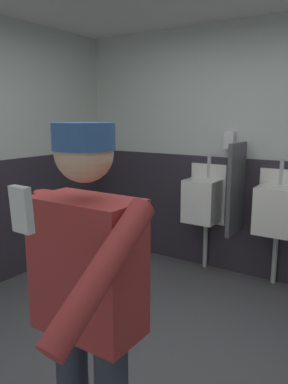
% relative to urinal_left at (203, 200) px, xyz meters
% --- Properties ---
extents(ground_plane, '(4.57, 4.48, 0.04)m').
position_rel_urinal_left_xyz_m(ground_plane, '(0.41, -1.78, -0.80)').
color(ground_plane, '#4C4C51').
extents(wall_back, '(4.57, 0.12, 2.57)m').
position_rel_urinal_left_xyz_m(wall_back, '(0.41, 0.22, 0.51)').
color(wall_back, silver).
rests_on(wall_back, ground_plane).
extents(wainscot_band_back, '(3.97, 0.03, 1.23)m').
position_rel_urinal_left_xyz_m(wainscot_band_back, '(0.41, 0.14, -0.16)').
color(wainscot_band_back, '#2D2833').
rests_on(wainscot_band_back, ground_plane).
extents(urinal_left, '(0.40, 0.34, 1.24)m').
position_rel_urinal_left_xyz_m(urinal_left, '(0.00, 0.00, 0.00)').
color(urinal_left, white).
rests_on(urinal_left, ground_plane).
extents(urinal_middle, '(0.40, 0.34, 1.24)m').
position_rel_urinal_left_xyz_m(urinal_middle, '(0.75, 0.00, 0.00)').
color(urinal_middle, white).
rests_on(urinal_middle, ground_plane).
extents(privacy_divider_panel, '(0.04, 0.40, 0.90)m').
position_rel_urinal_left_xyz_m(privacy_divider_panel, '(0.37, -0.07, 0.17)').
color(privacy_divider_panel, '#4C4C51').
extents(person, '(0.66, 0.60, 1.63)m').
position_rel_urinal_left_xyz_m(person, '(0.66, -2.56, 0.18)').
color(person, '#2D3342').
rests_on(person, ground_plane).
extents(cell_phone, '(0.06, 0.03, 0.11)m').
position_rel_urinal_left_xyz_m(cell_phone, '(0.93, -3.06, 0.66)').
color(cell_phone, silver).
extents(soap_dispenser, '(0.10, 0.07, 0.18)m').
position_rel_urinal_left_xyz_m(soap_dispenser, '(0.21, 0.12, 0.63)').
color(soap_dispenser, silver).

